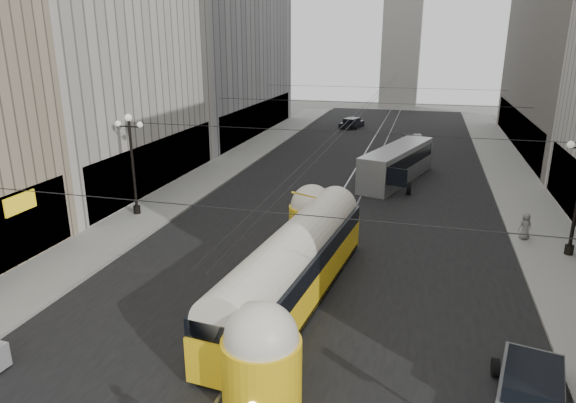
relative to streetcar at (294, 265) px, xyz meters
The scene contains 15 objects.
road 22.85m from the streetcar, 89.86° to the left, with size 20.00×85.00×0.02m, color black.
sidewalk_left 28.92m from the streetcar, 114.43° to the left, with size 4.00×72.00×0.15m, color gray.
sidewalk_right 28.97m from the streetcar, 65.36° to the left, with size 4.00×72.00×0.15m, color gray.
rail_left 22.86m from the streetcar, 91.74° to the left, with size 0.12×85.00×0.04m, color gray.
rail_right 22.87m from the streetcar, 87.97° to the left, with size 0.12×85.00×0.04m, color gray.
building_left_far 44.98m from the streetcar, 117.50° to the left, with size 12.60×28.60×28.60m.
distant_tower 71.54m from the streetcar, 89.95° to the left, with size 6.00×6.00×31.36m.
lamppost_left_mid 15.18m from the streetcar, 146.53° to the left, with size 1.86×0.44×6.37m.
catenary 22.19m from the streetcar, 89.54° to the left, with size 25.00×72.00×0.23m.
streetcar is the anchor object (origin of this frame).
city_bus 21.46m from the streetcar, 81.98° to the left, with size 5.27×11.25×2.76m.
sedan_grey 9.96m from the streetcar, 28.85° to the right, with size 2.68×4.71×1.40m.
sedan_white_far 33.88m from the streetcar, 83.53° to the left, with size 2.55×4.99×1.51m.
sedan_dark_far 46.22m from the streetcar, 95.26° to the left, with size 2.86×4.28×1.25m.
pedestrian_sidewalk_right 14.70m from the streetcar, 42.92° to the left, with size 0.74×0.45×1.51m, color slate.
Camera 1 is at (4.91, -9.60, 10.83)m, focal length 32.00 mm.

